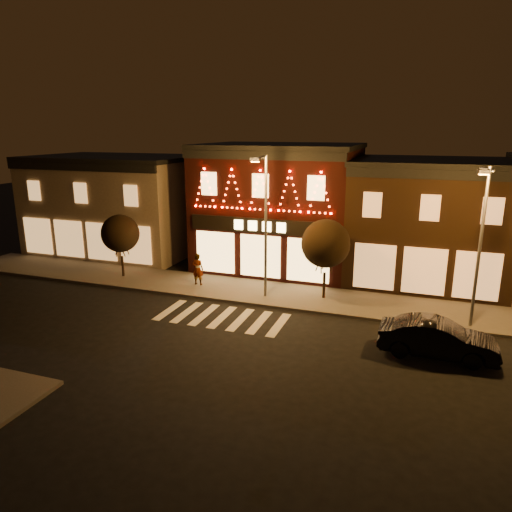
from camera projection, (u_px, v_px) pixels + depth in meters
The scene contains 11 objects.
ground at pixel (185, 351), 20.42m from camera, with size 120.00×120.00×0.00m, color black.
sidewalk_far at pixel (282, 295), 27.04m from camera, with size 44.00×4.00×0.15m, color #47423D.
building_left at pixel (117, 204), 36.38m from camera, with size 12.20×8.28×7.30m.
building_pulp at pixel (280, 206), 32.06m from camera, with size 10.20×8.34×8.30m.
building_right_a at pixel (428, 221), 29.13m from camera, with size 9.20×8.28×7.50m.
streetlamp_mid at pixel (264, 216), 25.31m from camera, with size 0.49×1.78×7.78m.
streetlamp_right at pixel (481, 236), 21.34m from camera, with size 0.71×1.72×7.53m.
tree_left at pixel (120, 233), 29.61m from camera, with size 2.37×2.37×3.96m.
tree_right at pixel (326, 244), 25.62m from camera, with size 2.64×2.64×4.42m.
dark_sedan at pixel (438, 339), 19.75m from camera, with size 1.66×4.77×1.57m, color black.
pedestrian at pixel (198, 269), 28.39m from camera, with size 0.70×0.46×1.93m, color gray.
Camera 1 is at (9.08, -16.58, 9.25)m, focal length 33.28 mm.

